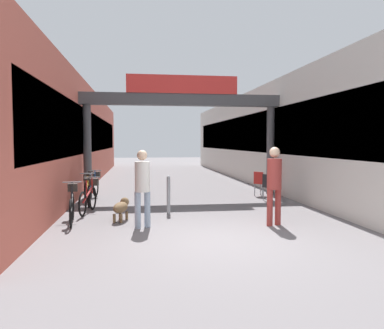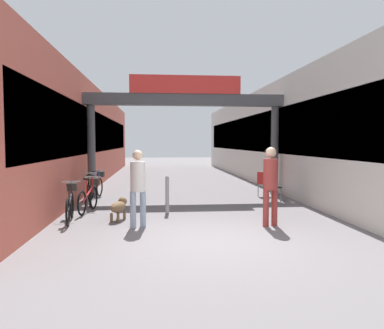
# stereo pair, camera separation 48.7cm
# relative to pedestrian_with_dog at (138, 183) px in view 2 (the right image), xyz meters

# --- Properties ---
(ground_plane) EXTENTS (80.00, 80.00, 0.00)m
(ground_plane) POSITION_rel_pedestrian_with_dog_xyz_m (1.48, -1.33, -1.03)
(ground_plane) COLOR slate
(storefront_left) EXTENTS (3.00, 26.00, 4.35)m
(storefront_left) POSITION_rel_pedestrian_with_dog_xyz_m (-3.61, 9.67, 1.15)
(storefront_left) COLOR #B25142
(storefront_left) RESTS_ON ground_plane
(storefront_right) EXTENTS (3.00, 26.00, 4.35)m
(storefront_right) POSITION_rel_pedestrian_with_dog_xyz_m (6.57, 9.67, 1.15)
(storefront_right) COLOR beige
(storefront_right) RESTS_ON ground_plane
(arcade_sign_gateway) EXTENTS (7.40, 0.47, 4.33)m
(arcade_sign_gateway) POSITION_rel_pedestrian_with_dog_xyz_m (1.48, 4.93, 2.07)
(arcade_sign_gateway) COLOR #4C4C4F
(arcade_sign_gateway) RESTS_ON ground_plane
(pedestrian_with_dog) EXTENTS (0.44, 0.44, 1.78)m
(pedestrian_with_dog) POSITION_rel_pedestrian_with_dog_xyz_m (0.00, 0.00, 0.00)
(pedestrian_with_dog) COLOR #8C9EB2
(pedestrian_with_dog) RESTS_ON ground_plane
(pedestrian_companion) EXTENTS (0.43, 0.43, 1.85)m
(pedestrian_companion) POSITION_rel_pedestrian_with_dog_xyz_m (3.07, -0.19, 0.04)
(pedestrian_companion) COLOR #99332D
(pedestrian_companion) RESTS_ON ground_plane
(dog_on_leash) EXTENTS (0.48, 0.78, 0.55)m
(dog_on_leash) POSITION_rel_pedestrian_with_dog_xyz_m (-0.52, 0.84, -0.68)
(dog_on_leash) COLOR brown
(dog_on_leash) RESTS_ON ground_plane
(bicycle_black_nearest) EXTENTS (0.46, 1.68, 0.98)m
(bicycle_black_nearest) POSITION_rel_pedestrian_with_dog_xyz_m (-1.71, 0.82, -0.59)
(bicycle_black_nearest) COLOR black
(bicycle_black_nearest) RESTS_ON ground_plane
(bicycle_red_second) EXTENTS (0.46, 1.68, 0.98)m
(bicycle_red_second) POSITION_rel_pedestrian_with_dog_xyz_m (-1.47, 2.10, -0.59)
(bicycle_red_second) COLOR black
(bicycle_red_second) RESTS_ON ground_plane
(bicycle_orange_third) EXTENTS (0.46, 1.68, 0.98)m
(bicycle_orange_third) POSITION_rel_pedestrian_with_dog_xyz_m (-1.67, 3.43, -0.59)
(bicycle_orange_third) COLOR black
(bicycle_orange_third) RESTS_ON ground_plane
(bicycle_blue_farthest) EXTENTS (0.46, 1.68, 0.98)m
(bicycle_blue_farthest) POSITION_rel_pedestrian_with_dog_xyz_m (-1.68, 4.70, -0.59)
(bicycle_blue_farthest) COLOR black
(bicycle_blue_farthest) RESTS_ON ground_plane
(bollard_post_metal) EXTENTS (0.10, 0.10, 1.04)m
(bollard_post_metal) POSITION_rel_pedestrian_with_dog_xyz_m (0.72, 1.60, -0.50)
(bollard_post_metal) COLOR gray
(bollard_post_metal) RESTS_ON ground_plane
(cafe_chair_black_nearer) EXTENTS (0.50, 0.50, 0.89)m
(cafe_chair_black_nearer) POSITION_rel_pedestrian_with_dog_xyz_m (4.20, 3.33, -0.49)
(cafe_chair_black_nearer) COLOR gray
(cafe_chair_black_nearer) RESTS_ON ground_plane
(cafe_chair_red_farther) EXTENTS (0.56, 0.56, 0.89)m
(cafe_chair_red_farther) POSITION_rel_pedestrian_with_dog_xyz_m (4.27, 4.43, -0.49)
(cafe_chair_red_farther) COLOR gray
(cafe_chair_red_farther) RESTS_ON ground_plane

